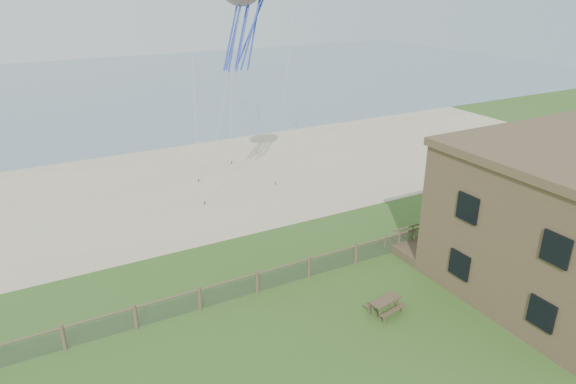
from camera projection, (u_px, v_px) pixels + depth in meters
name	position (u px, v px, depth m)	size (l,w,h in m)	color
ground	(380.00, 342.00, 22.18)	(160.00, 160.00, 0.00)	#38591E
sand_beach	(204.00, 181.00, 40.05)	(72.00, 20.00, 0.02)	tan
ocean	(101.00, 88.00, 75.81)	(160.00, 68.00, 0.02)	slate
chainlink_fence	(309.00, 268.00, 26.84)	(36.20, 0.20, 1.25)	brown
motel_deck	(497.00, 228.00, 31.90)	(15.00, 2.00, 0.50)	brown
picnic_table	(385.00, 307.00, 24.01)	(1.60, 1.21, 0.67)	brown
octopus_kite	(242.00, 18.00, 29.62)	(2.93, 2.07, 6.04)	orange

